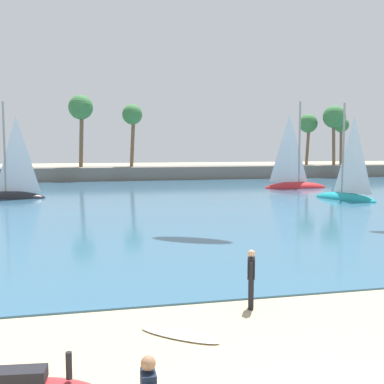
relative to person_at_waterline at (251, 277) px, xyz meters
name	(u,v)px	position (x,y,z in m)	size (l,w,h in m)	color
sea	(118,183)	(-0.02, 47.12, -0.86)	(220.00, 92.82, 0.06)	#33607F
palm_headland	(107,161)	(-0.94, 53.50, 1.66)	(93.66, 6.05, 12.58)	slate
person_at_waterline	(251,277)	(0.00, 0.00, 0.00)	(0.31, 0.52, 1.67)	black
surfboard	(179,335)	(-2.35, -1.48, -0.85)	(2.10, 0.52, 0.08)	white
sailboat_near_shore	(11,189)	(-10.44, 31.30, -0.03)	(6.40, 3.11, 8.91)	black
sailboat_mid_bay	(294,180)	(17.98, 35.15, 0.06)	(6.98, 2.50, 9.95)	red
sailboat_toward_headland	(346,190)	(17.30, 23.68, -0.05)	(3.86, 6.25, 8.71)	teal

